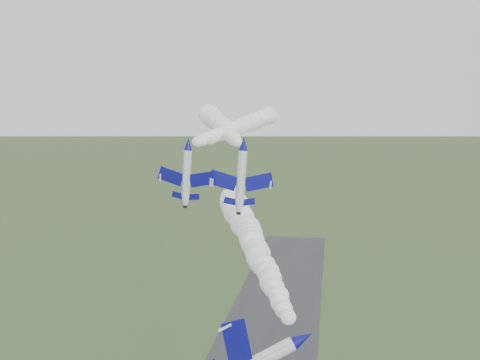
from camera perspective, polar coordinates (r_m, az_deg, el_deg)
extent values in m
cylinder|color=silver|center=(57.84, 6.70, -16.42)|extent=(4.72, 8.72, 2.02)
cone|color=silver|center=(62.42, 5.34, -14.53)|extent=(2.51, 2.39, 2.02)
cylinder|color=black|center=(63.33, 5.10, -14.19)|extent=(1.17, 0.91, 1.03)
ellipsoid|color=black|center=(55.97, 7.89, -17.03)|extent=(2.24, 3.21, 1.35)
cube|color=navy|center=(57.16, 5.10, -13.77)|extent=(2.79, 2.99, 4.29)
cube|color=navy|center=(60.05, 7.55, -18.46)|extent=(2.79, 2.99, 4.29)
cube|color=navy|center=(60.89, 4.94, -13.62)|extent=(1.27, 1.37, 1.88)
cube|color=navy|center=(62.35, 6.18, -16.04)|extent=(1.27, 1.37, 1.88)
cube|color=navy|center=(61.47, 6.75, -14.35)|extent=(2.49, 2.22, 1.06)
cylinder|color=silver|center=(85.59, -5.56, 3.82)|extent=(1.83, 7.49, 1.41)
cone|color=navy|center=(81.17, -6.61, 3.59)|extent=(1.52, 2.02, 1.41)
cone|color=silver|center=(89.86, -4.64, 4.01)|extent=(1.50, 1.67, 1.41)
cylinder|color=black|center=(90.70, -4.47, 4.05)|extent=(0.74, 0.57, 0.71)
ellipsoid|color=black|center=(83.74, -5.96, 4.06)|extent=(1.08, 2.59, 0.94)
cube|color=navy|center=(87.13, -7.07, 3.89)|extent=(4.18, 2.35, 0.38)
cube|color=navy|center=(85.48, -3.72, 3.63)|extent=(4.18, 2.35, 0.38)
cube|color=navy|center=(89.54, -5.66, 4.05)|extent=(1.82, 1.07, 0.20)
cube|color=navy|center=(88.69, -3.92, 3.91)|extent=(1.82, 1.07, 0.20)
cube|color=navy|center=(88.81, -4.80, 4.71)|extent=(0.31, 1.42, 1.95)
cylinder|color=silver|center=(85.37, 0.39, 3.87)|extent=(4.31, 8.29, 1.58)
cone|color=navy|center=(80.27, 1.07, 3.62)|extent=(2.22, 2.57, 1.58)
cone|color=silver|center=(90.29, -0.20, 4.09)|extent=(2.09, 2.20, 1.58)
cylinder|color=black|center=(91.26, -0.31, 4.12)|extent=(0.95, 0.83, 0.80)
ellipsoid|color=black|center=(83.26, 0.69, 4.15)|extent=(1.96, 3.02, 1.05)
cube|color=navy|center=(85.65, -1.65, 3.93)|extent=(5.05, 3.76, 0.47)
cube|color=navy|center=(86.75, 2.20, 3.69)|extent=(5.05, 3.76, 0.47)
cube|color=navy|center=(89.15, -1.10, 4.11)|extent=(2.22, 1.69, 0.24)
cube|color=navy|center=(89.72, 0.89, 3.99)|extent=(2.22, 1.69, 0.24)
cube|color=navy|center=(89.13, -0.01, 4.86)|extent=(0.80, 1.57, 2.16)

